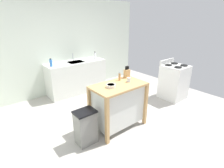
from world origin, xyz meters
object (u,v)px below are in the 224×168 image
object	(u,v)px
kitchen_island	(118,104)
drinking_cup	(129,80)
stove	(174,82)
sink_faucet	(73,57)
bottle_spray_cleaner	(51,63)
trash_bin	(86,127)
bottle_hand_soap	(95,56)
knife_block	(127,73)
pepper_grinder	(120,76)
bowl_ceramic_small	(111,86)

from	to	relation	value
kitchen_island	drinking_cup	bearing A→B (deg)	-2.73
kitchen_island	stove	distance (m)	2.06
sink_faucet	bottle_spray_cleaner	distance (m)	0.75
trash_bin	sink_faucet	bearing A→B (deg)	66.64
trash_bin	bottle_hand_soap	world-z (taller)	bottle_hand_soap
knife_block	pepper_grinder	size ratio (longest dim) A/B	1.46
stove	bowl_ceramic_small	bearing A→B (deg)	-177.78
drinking_cup	bottle_hand_soap	distance (m)	2.14
knife_block	bottle_spray_cleaner	distance (m)	2.06
kitchen_island	knife_block	bearing A→B (deg)	26.91
knife_block	bottle_spray_cleaner	size ratio (longest dim) A/B	1.20
knife_block	trash_bin	distance (m)	1.37
sink_faucet	bottle_spray_cleaner	world-z (taller)	sink_faucet
knife_block	bottle_hand_soap	size ratio (longest dim) A/B	1.10
kitchen_island	bottle_spray_cleaner	xyz separation A→B (m)	(-0.50, 2.05, 0.50)
bottle_spray_cleaner	stove	xyz separation A→B (m)	(2.56, -1.98, -0.55)
kitchen_island	knife_block	size ratio (longest dim) A/B	4.14
trash_bin	knife_block	bearing A→B (deg)	10.52
trash_bin	drinking_cup	bearing A→B (deg)	0.02
drinking_cup	bottle_spray_cleaner	distance (m)	2.20
trash_bin	bottle_hand_soap	bearing A→B (deg)	52.05
kitchen_island	stove	world-z (taller)	stove
knife_block	trash_bin	xyz separation A→B (m)	(-1.16, -0.22, -0.69)
kitchen_island	trash_bin	xyz separation A→B (m)	(-0.76, -0.01, -0.19)
knife_block	pepper_grinder	bearing A→B (deg)	-170.72
drinking_cup	trash_bin	bearing A→B (deg)	-179.98
bowl_ceramic_small	bottle_hand_soap	bearing A→B (deg)	63.20
bowl_ceramic_small	sink_faucet	size ratio (longest dim) A/B	0.77
drinking_cup	bowl_ceramic_small	bearing A→B (deg)	-179.85
bowl_ceramic_small	drinking_cup	distance (m)	0.45
trash_bin	stove	world-z (taller)	stove
drinking_cup	bottle_hand_soap	bearing A→B (deg)	73.98
drinking_cup	bottle_spray_cleaner	xyz separation A→B (m)	(-0.75, 2.06, 0.06)
kitchen_island	trash_bin	size ratio (longest dim) A/B	1.66
stove	drinking_cup	bearing A→B (deg)	-177.27
pepper_grinder	bottle_spray_cleaner	world-z (taller)	bottle_spray_cleaner
bottle_spray_cleaner	knife_block	bearing A→B (deg)	-63.85
drinking_cup	stove	xyz separation A→B (m)	(1.81, 0.09, -0.49)
knife_block	drinking_cup	bearing A→B (deg)	-125.29
bottle_hand_soap	bottle_spray_cleaner	world-z (taller)	bottle_hand_soap
pepper_grinder	drinking_cup	bearing A→B (deg)	-64.40
kitchen_island	knife_block	world-z (taller)	knife_block
pepper_grinder	stove	size ratio (longest dim) A/B	0.17
sink_faucet	stove	world-z (taller)	sink_faucet
knife_block	pepper_grinder	xyz separation A→B (m)	(-0.24, -0.04, -0.01)
trash_bin	sink_faucet	distance (m)	2.57
knife_block	kitchen_island	bearing A→B (deg)	-153.09
drinking_cup	sink_faucet	distance (m)	2.27
kitchen_island	bottle_hand_soap	world-z (taller)	bottle_hand_soap
knife_block	trash_bin	bearing A→B (deg)	-169.48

